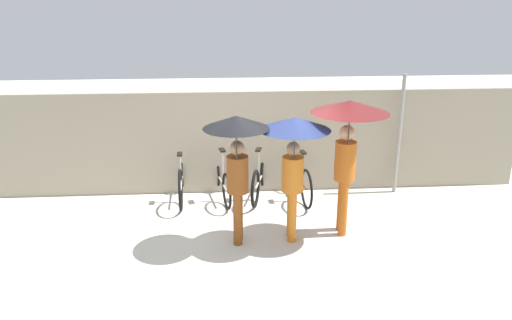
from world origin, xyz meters
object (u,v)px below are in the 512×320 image
Objects in this scene: parked_bicycle_2 at (260,178)px; parked_bicycle_3 at (299,178)px; parked_bicycle_1 at (221,179)px; pedestrian_leading at (237,146)px; pedestrian_trailing at (348,128)px; parked_bicycle_0 at (181,178)px; pedestrian_center at (294,144)px.

parked_bicycle_3 is at bearing -83.54° from parked_bicycle_2.
pedestrian_leading is at bearing 176.65° from parked_bicycle_1.
pedestrian_trailing is at bearing -169.86° from parked_bicycle_3.
pedestrian_leading is at bearing 10.77° from pedestrian_trailing.
pedestrian_trailing is at bearing -167.26° from pedestrian_leading.
pedestrian_leading is (0.96, -1.83, 1.16)m from parked_bicycle_0.
parked_bicycle_1 is at bearing -75.92° from pedestrian_leading.
parked_bicycle_1 is 1.44m from parked_bicycle_3.
pedestrian_trailing reaches higher than parked_bicycle_3.
parked_bicycle_2 is at bearing -50.47° from pedestrian_trailing.
pedestrian_center is at bearing -171.34° from pedestrian_leading.
parked_bicycle_2 is at bearing 76.59° from parked_bicycle_3.
pedestrian_leading is at bearing 5.31° from pedestrian_center.
pedestrian_center is (1.78, -1.79, 1.16)m from parked_bicycle_0.
pedestrian_trailing reaches higher than parked_bicycle_2.
parked_bicycle_2 is 2.23m from pedestrian_leading.
parked_bicycle_0 is 3.35m from pedestrian_trailing.
pedestrian_center is at bearing 14.82° from pedestrian_trailing.
parked_bicycle_3 is (0.71, -0.10, 0.02)m from parked_bicycle_2.
parked_bicycle_1 is 0.72m from parked_bicycle_2.
parked_bicycle_2 is at bearing -76.09° from pedestrian_center.
parked_bicycle_3 is 2.10m from pedestrian_center.
parked_bicycle_3 is at bearing -69.62° from pedestrian_trailing.
pedestrian_leading is 0.93× the size of pedestrian_trailing.
pedestrian_trailing is at bearing -130.84° from parked_bicycle_2.
parked_bicycle_1 is 0.82× the size of pedestrian_leading.
parked_bicycle_1 is 2.39m from pedestrian_center.
pedestrian_leading is 1.02× the size of pedestrian_center.
pedestrian_center is at bearing 161.94° from parked_bicycle_3.
pedestrian_center is 0.91× the size of pedestrian_trailing.
parked_bicycle_2 is 2.44m from pedestrian_trailing.
pedestrian_leading reaches higher than parked_bicycle_0.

